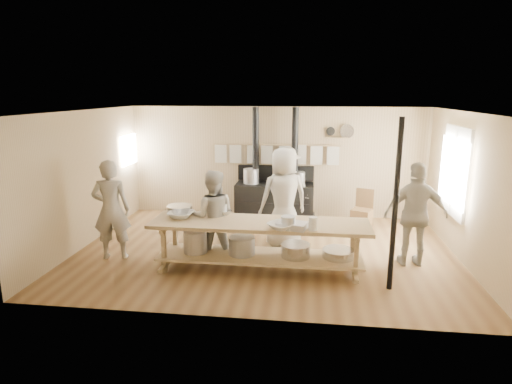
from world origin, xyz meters
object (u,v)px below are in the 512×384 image
at_px(cook_far_left, 111,210).
at_px(chair, 362,217).
at_px(prep_table, 259,241).
at_px(cook_center, 284,197).
at_px(stove, 274,197).
at_px(cook_by_window, 286,185).
at_px(cook_right, 416,215).
at_px(cook_left, 213,216).
at_px(roasting_pan, 292,225).

distance_m(cook_far_left, chair, 5.24).
relative_size(prep_table, cook_center, 1.87).
relative_size(stove, cook_center, 1.35).
bearing_deg(cook_far_left, cook_by_window, -151.39).
xyz_separation_m(cook_center, cook_right, (2.29, -0.69, -0.06)).
bearing_deg(prep_table, cook_far_left, 175.15).
bearing_deg(cook_left, prep_table, 151.56).
bearing_deg(cook_left, cook_center, -148.91).
height_order(prep_table, cook_left, cook_left).
bearing_deg(prep_table, cook_left, 158.89).
xyz_separation_m(stove, chair, (1.97, -0.44, -0.27)).
bearing_deg(prep_table, cook_center, 75.61).
distance_m(cook_center, cook_right, 2.39).
height_order(cook_left, cook_center, cook_center).
relative_size(stove, cook_by_window, 1.51).
bearing_deg(cook_center, cook_by_window, -112.07).
height_order(stove, cook_left, stove).
bearing_deg(chair, cook_right, -48.80).
bearing_deg(stove, cook_right, -43.16).
height_order(stove, prep_table, stove).
relative_size(cook_center, chair, 2.26).
bearing_deg(chair, roasting_pan, -92.84).
relative_size(stove, prep_table, 0.72).
bearing_deg(roasting_pan, chair, 63.63).
xyz_separation_m(cook_left, chair, (2.83, 2.25, -0.56)).
xyz_separation_m(prep_table, cook_by_window, (0.29, 2.85, 0.34)).
bearing_deg(cook_center, cook_right, 139.85).
xyz_separation_m(prep_table, roasting_pan, (0.55, -0.29, 0.38)).
relative_size(cook_far_left, cook_left, 1.10).
relative_size(cook_center, roasting_pan, 4.25).
bearing_deg(cook_left, stove, -114.98).
height_order(prep_table, cook_center, cook_center).
distance_m(stove, cook_center, 1.84).
bearing_deg(stove, prep_table, -90.04).
xyz_separation_m(prep_table, cook_left, (-0.85, 0.33, 0.30)).
height_order(cook_far_left, cook_left, cook_far_left).
bearing_deg(cook_by_window, prep_table, -81.89).
xyz_separation_m(cook_far_left, roasting_pan, (3.22, -0.51, 0.00)).
bearing_deg(cook_by_window, cook_right, -30.56).
bearing_deg(cook_far_left, cook_center, -173.86).
bearing_deg(stove, cook_center, -79.60).
bearing_deg(prep_table, cook_by_window, 84.19).
bearing_deg(roasting_pan, cook_by_window, 94.80).
bearing_deg(cook_right, roasting_pan, 19.27).
height_order(prep_table, cook_far_left, cook_far_left).
relative_size(cook_far_left, cook_center, 0.94).
bearing_deg(cook_far_left, chair, -166.12).
xyz_separation_m(cook_far_left, cook_by_window, (2.95, 2.62, -0.04)).
relative_size(cook_left, roasting_pan, 3.60).
bearing_deg(cook_right, chair, -75.65).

